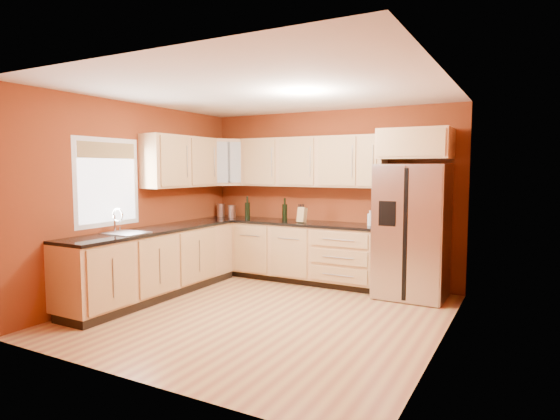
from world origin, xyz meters
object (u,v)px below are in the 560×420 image
Objects in this scene: wine_bottle_a at (247,208)px; soap_dispenser at (370,218)px; refrigerator at (412,231)px; knife_block at (302,215)px; canister_left at (221,210)px.

wine_bottle_a is 2.00m from soap_dispenser.
refrigerator reaches higher than knife_block.
knife_block is 1.05× the size of soap_dispenser.
refrigerator is 3.20m from canister_left.
canister_left is 0.61m from wine_bottle_a.
soap_dispenser is (1.99, 0.09, -0.07)m from wine_bottle_a.
wine_bottle_a is (0.59, -0.10, 0.07)m from canister_left.
refrigerator is 0.64m from soap_dispenser.
soap_dispenser is at bearing 2.54° from wine_bottle_a.
refrigerator is 8.35× the size of soap_dispenser.
canister_left is 2.59m from soap_dispenser.
canister_left is at bearing 178.44° from knife_block.
refrigerator reaches higher than soap_dispenser.
knife_block is at bearing -179.48° from refrigerator.
wine_bottle_a is at bearing -177.46° from soap_dispenser.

